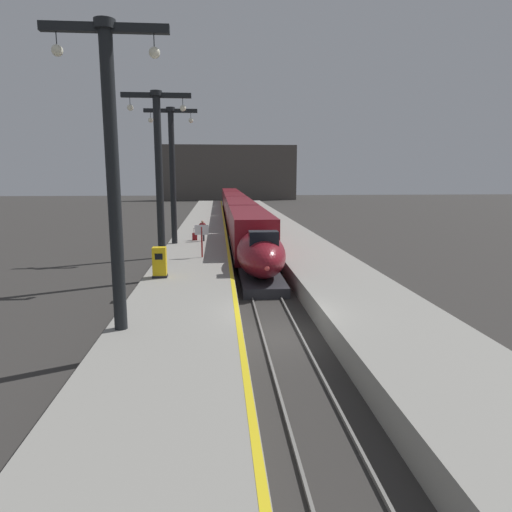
{
  "coord_description": "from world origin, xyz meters",
  "views": [
    {
      "loc": [
        -2.46,
        -17.05,
        6.35
      ],
      "look_at": [
        -0.33,
        8.38,
        1.8
      ],
      "focal_mm": 31.86,
      "sensor_mm": 36.0,
      "label": 1
    }
  ],
  "objects_px": {
    "station_column_far": "(172,164)",
    "ticket_machine_yellow": "(160,263)",
    "passenger_near_edge": "(203,229)",
    "highspeed_train_main": "(237,209)",
    "station_column_near": "(112,153)",
    "station_column_mid": "(159,163)",
    "rolling_suitcase": "(195,237)",
    "departure_info_board": "(202,234)"
  },
  "relations": [
    {
      "from": "station_column_mid",
      "to": "departure_info_board",
      "type": "distance_m",
      "value": 5.4
    },
    {
      "from": "highspeed_train_main",
      "to": "station_column_near",
      "type": "height_order",
      "value": "station_column_near"
    },
    {
      "from": "highspeed_train_main",
      "to": "station_column_far",
      "type": "relative_size",
      "value": 7.33
    },
    {
      "from": "ticket_machine_yellow",
      "to": "station_column_mid",
      "type": "bearing_deg",
      "value": 95.06
    },
    {
      "from": "station_column_mid",
      "to": "station_column_far",
      "type": "bearing_deg",
      "value": 90.0
    },
    {
      "from": "ticket_machine_yellow",
      "to": "departure_info_board",
      "type": "height_order",
      "value": "departure_info_board"
    },
    {
      "from": "station_column_mid",
      "to": "departure_info_board",
      "type": "relative_size",
      "value": 4.75
    },
    {
      "from": "station_column_mid",
      "to": "passenger_near_edge",
      "type": "bearing_deg",
      "value": 76.8
    },
    {
      "from": "station_column_near",
      "to": "rolling_suitcase",
      "type": "distance_m",
      "value": 22.7
    },
    {
      "from": "station_column_mid",
      "to": "passenger_near_edge",
      "type": "xyz_separation_m",
      "value": [
        2.17,
        9.27,
        -5.01
      ]
    },
    {
      "from": "highspeed_train_main",
      "to": "station_column_mid",
      "type": "bearing_deg",
      "value": -100.5
    },
    {
      "from": "passenger_near_edge",
      "to": "station_column_near",
      "type": "bearing_deg",
      "value": -95.81
    },
    {
      "from": "rolling_suitcase",
      "to": "departure_info_board",
      "type": "bearing_deg",
      "value": -83.79
    },
    {
      "from": "passenger_near_edge",
      "to": "ticket_machine_yellow",
      "type": "relative_size",
      "value": 1.06
    },
    {
      "from": "highspeed_train_main",
      "to": "station_column_mid",
      "type": "xyz_separation_m",
      "value": [
        -5.9,
        -31.83,
        5.08
      ]
    },
    {
      "from": "station_column_far",
      "to": "passenger_near_edge",
      "type": "bearing_deg",
      "value": 26.1
    },
    {
      "from": "station_column_far",
      "to": "ticket_machine_yellow",
      "type": "relative_size",
      "value": 6.45
    },
    {
      "from": "station_column_far",
      "to": "ticket_machine_yellow",
      "type": "height_order",
      "value": "station_column_far"
    },
    {
      "from": "station_column_far",
      "to": "station_column_near",
      "type": "bearing_deg",
      "value": -90.0
    },
    {
      "from": "station_column_mid",
      "to": "departure_info_board",
      "type": "height_order",
      "value": "station_column_mid"
    },
    {
      "from": "station_column_far",
      "to": "departure_info_board",
      "type": "xyz_separation_m",
      "value": [
        2.36,
        -6.37,
        -4.62
      ]
    },
    {
      "from": "station_column_far",
      "to": "passenger_near_edge",
      "type": "distance_m",
      "value": 5.68
    },
    {
      "from": "ticket_machine_yellow",
      "to": "passenger_near_edge",
      "type": "bearing_deg",
      "value": 82.15
    },
    {
      "from": "passenger_near_edge",
      "to": "rolling_suitcase",
      "type": "height_order",
      "value": "passenger_near_edge"
    },
    {
      "from": "station_column_near",
      "to": "passenger_near_edge",
      "type": "xyz_separation_m",
      "value": [
        2.17,
        21.38,
        -5.02
      ]
    },
    {
      "from": "station_column_near",
      "to": "station_column_mid",
      "type": "bearing_deg",
      "value": 90.0
    },
    {
      "from": "highspeed_train_main",
      "to": "ticket_machine_yellow",
      "type": "relative_size",
      "value": 47.31
    },
    {
      "from": "station_column_near",
      "to": "passenger_near_edge",
      "type": "bearing_deg",
      "value": 84.19
    },
    {
      "from": "station_column_far",
      "to": "departure_info_board",
      "type": "bearing_deg",
      "value": -69.64
    },
    {
      "from": "highspeed_train_main",
      "to": "departure_info_board",
      "type": "xyz_separation_m",
      "value": [
        -3.54,
        -30.0,
        0.59
      ]
    },
    {
      "from": "highspeed_train_main",
      "to": "ticket_machine_yellow",
      "type": "xyz_separation_m",
      "value": [
        -5.55,
        -35.79,
        -0.18
      ]
    },
    {
      "from": "rolling_suitcase",
      "to": "departure_info_board",
      "type": "xyz_separation_m",
      "value": [
        0.87,
        -7.98,
        1.2
      ]
    },
    {
      "from": "highspeed_train_main",
      "to": "rolling_suitcase",
      "type": "distance_m",
      "value": 22.46
    },
    {
      "from": "passenger_near_edge",
      "to": "ticket_machine_yellow",
      "type": "distance_m",
      "value": 13.35
    },
    {
      "from": "station_column_near",
      "to": "station_column_far",
      "type": "height_order",
      "value": "station_column_far"
    },
    {
      "from": "station_column_far",
      "to": "passenger_near_edge",
      "type": "relative_size",
      "value": 6.11
    },
    {
      "from": "station_column_mid",
      "to": "rolling_suitcase",
      "type": "relative_size",
      "value": 10.27
    },
    {
      "from": "station_column_mid",
      "to": "passenger_near_edge",
      "type": "relative_size",
      "value": 5.96
    },
    {
      "from": "highspeed_train_main",
      "to": "passenger_near_edge",
      "type": "height_order",
      "value": "highspeed_train_main"
    },
    {
      "from": "station_column_far",
      "to": "rolling_suitcase",
      "type": "xyz_separation_m",
      "value": [
        1.5,
        1.61,
        -5.82
      ]
    },
    {
      "from": "station_column_mid",
      "to": "station_column_far",
      "type": "relative_size",
      "value": 0.98
    },
    {
      "from": "station_column_mid",
      "to": "departure_info_board",
      "type": "bearing_deg",
      "value": 37.81
    }
  ]
}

